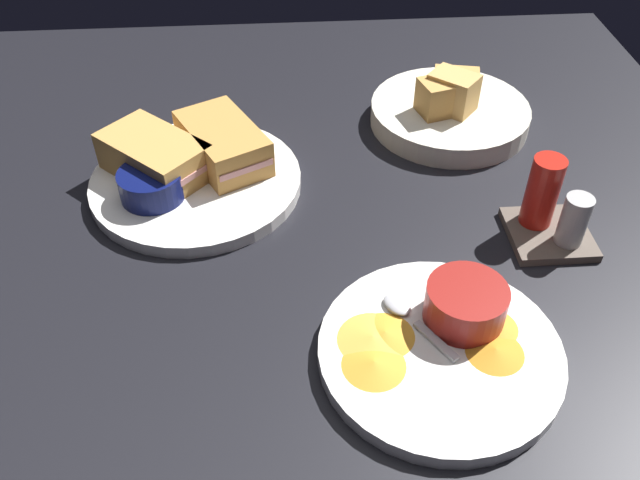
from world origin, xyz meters
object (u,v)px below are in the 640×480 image
object	(u,v)px
condiment_caddy	(551,212)
ramekin_dark_sauce	(151,184)
sandwich_half_far	(154,156)
spoon_by_gravy_ramekin	(406,313)
ramekin_light_gravy	(466,303)
plate_chips_companion	(440,353)
bread_basket_rear	(449,110)
sandwich_half_near	(223,143)
plate_sandwich_main	(196,182)
spoon_by_dark_ramekin	(183,167)

from	to	relation	value
condiment_caddy	ramekin_dark_sauce	bearing A→B (deg)	-100.62
sandwich_half_far	spoon_by_gravy_ramekin	xyz separation A→B (cm)	(25.34, 26.66, -2.04)
ramekin_dark_sauce	ramekin_light_gravy	bearing A→B (deg)	56.35
ramekin_dark_sauce	plate_chips_companion	distance (cm)	38.41
condiment_caddy	bread_basket_rear	bearing A→B (deg)	-165.58
ramekin_light_gravy	plate_chips_companion	bearing A→B (deg)	-39.81
sandwich_half_near	bread_basket_rear	bearing A→B (deg)	105.44
bread_basket_rear	condiment_caddy	bearing A→B (deg)	14.42
spoon_by_gravy_ramekin	ramekin_dark_sauce	bearing A→B (deg)	-127.84
plate_sandwich_main	spoon_by_dark_ramekin	xyz separation A→B (cm)	(-1.56, -1.61, 1.16)
ramekin_dark_sauce	plate_chips_companion	world-z (taller)	ramekin_dark_sauce
plate_sandwich_main	sandwich_half_near	size ratio (longest dim) A/B	1.71
plate_chips_companion	condiment_caddy	xyz separation A→B (cm)	(-16.41, 15.59, 2.61)
plate_sandwich_main	ramekin_dark_sauce	bearing A→B (deg)	-53.77
sandwich_half_far	ramekin_light_gravy	xyz separation A→B (cm)	(26.03, 32.14, -0.28)
plate_chips_companion	spoon_by_gravy_ramekin	distance (cm)	5.02
plate_sandwich_main	plate_chips_companion	bearing A→B (deg)	40.99
plate_chips_companion	ramekin_light_gravy	size ratio (longest dim) A/B	2.94
plate_sandwich_main	spoon_by_dark_ramekin	distance (cm)	2.52
spoon_by_gravy_ramekin	bread_basket_rear	world-z (taller)	bread_basket_rear
ramekin_dark_sauce	bread_basket_rear	distance (cm)	41.64
sandwich_half_near	spoon_by_dark_ramekin	bearing A→B (deg)	-69.24
plate_sandwich_main	bread_basket_rear	xyz separation A→B (cm)	(-11.92, 34.02, 1.48)
ramekin_dark_sauce	bread_basket_rear	bearing A→B (deg)	111.63
plate_sandwich_main	plate_chips_companion	distance (cm)	37.40
ramekin_light_gravy	condiment_caddy	xyz separation A→B (cm)	(-12.96, 12.72, -0.31)
plate_sandwich_main	spoon_by_gravy_ramekin	size ratio (longest dim) A/B	2.82
plate_sandwich_main	bread_basket_rear	distance (cm)	36.08
plate_chips_companion	bread_basket_rear	xyz separation A→B (cm)	(-40.15, 9.49, 1.48)
ramekin_light_gravy	bread_basket_rear	bearing A→B (deg)	169.78
bread_basket_rear	condiment_caddy	xyz separation A→B (cm)	(23.74, 6.10, 1.13)
spoon_by_dark_ramekin	bread_basket_rear	bearing A→B (deg)	106.21
plate_chips_companion	condiment_caddy	distance (cm)	22.78
bread_basket_rear	ramekin_dark_sauce	bearing A→B (deg)	-68.37
condiment_caddy	spoon_by_gravy_ramekin	bearing A→B (deg)	-56.00
spoon_by_gravy_ramekin	condiment_caddy	distance (cm)	21.99
ramekin_dark_sauce	plate_sandwich_main	bearing A→B (deg)	126.23
plate_sandwich_main	sandwich_half_far	distance (cm)	5.85
spoon_by_dark_ramekin	plate_chips_companion	xyz separation A→B (cm)	(29.78, 26.14, -1.16)
ramekin_light_gravy	spoon_by_gravy_ramekin	world-z (taller)	ramekin_light_gravy
ramekin_light_gravy	spoon_by_gravy_ramekin	xyz separation A→B (cm)	(-0.69, -5.47, -1.75)
sandwich_half_near	condiment_caddy	distance (cm)	39.74
ramekin_dark_sauce	plate_chips_companion	bearing A→B (deg)	49.66
spoon_by_dark_ramekin	sandwich_half_near	bearing A→B (deg)	110.76
spoon_by_dark_ramekin	condiment_caddy	bearing A→B (deg)	72.23
sandwich_half_near	spoon_by_dark_ramekin	xyz separation A→B (cm)	(1.92, -5.06, -2.04)
sandwich_half_near	spoon_by_gravy_ramekin	distance (cm)	33.25
sandwich_half_far	sandwich_half_near	bearing A→B (deg)	105.23
ramekin_light_gravy	condiment_caddy	bearing A→B (deg)	135.54
bread_basket_rear	sandwich_half_far	bearing A→B (deg)	-74.60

